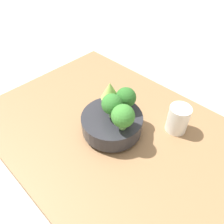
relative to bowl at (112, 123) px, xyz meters
name	(u,v)px	position (x,y,z in m)	size (l,w,h in m)	color
ground_plane	(116,139)	(-0.01, -0.01, -0.09)	(6.00, 6.00, 0.00)	#ADA89E
table	(116,135)	(-0.01, -0.01, -0.06)	(0.95, 0.66, 0.05)	olive
bowl	(112,123)	(0.00, 0.00, 0.00)	(0.20, 0.20, 0.07)	#28282D
broccoli_floret_left	(123,116)	(-0.06, 0.01, 0.08)	(0.07, 0.07, 0.09)	#7AB256
romanesco_piece_near	(110,92)	(0.04, -0.03, 0.09)	(0.06, 0.06, 0.09)	#609347
broccoli_floret_center	(112,104)	(0.00, 0.00, 0.08)	(0.07, 0.07, 0.09)	#609347
broccoli_floret_front	(126,98)	(0.00, -0.06, 0.07)	(0.07, 0.07, 0.08)	#7AB256
cup	(178,119)	(-0.15, -0.16, 0.01)	(0.07, 0.07, 0.10)	silver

